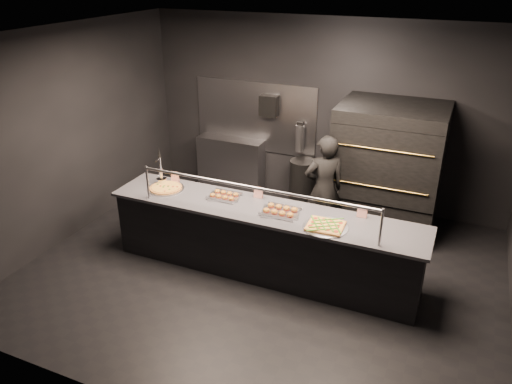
% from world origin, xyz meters
% --- Properties ---
extents(room, '(6.04, 6.00, 3.00)m').
position_xyz_m(room, '(-0.02, 0.05, 1.50)').
color(room, black).
rests_on(room, ground).
extents(service_counter, '(4.10, 0.78, 1.37)m').
position_xyz_m(service_counter, '(0.00, -0.00, 0.46)').
color(service_counter, black).
rests_on(service_counter, ground).
extents(pizza_oven, '(1.50, 1.23, 1.91)m').
position_xyz_m(pizza_oven, '(1.20, 1.90, 0.97)').
color(pizza_oven, black).
rests_on(pizza_oven, ground).
extents(prep_shelf, '(1.20, 0.35, 0.90)m').
position_xyz_m(prep_shelf, '(-1.60, 2.32, 0.45)').
color(prep_shelf, '#99999E').
rests_on(prep_shelf, ground).
extents(towel_dispenser, '(0.30, 0.20, 0.35)m').
position_xyz_m(towel_dispenser, '(-0.90, 2.39, 1.55)').
color(towel_dispenser, black).
rests_on(towel_dispenser, room).
extents(fire_extinguisher, '(0.14, 0.14, 0.51)m').
position_xyz_m(fire_extinguisher, '(-0.35, 2.40, 1.06)').
color(fire_extinguisher, '#B2B2B7').
rests_on(fire_extinguisher, room).
extents(beer_tap, '(0.14, 0.20, 0.53)m').
position_xyz_m(beer_tap, '(-1.60, 0.15, 1.07)').
color(beer_tap, silver).
rests_on(beer_tap, service_counter).
extents(round_pizza, '(0.50, 0.50, 0.03)m').
position_xyz_m(round_pizza, '(-1.45, 0.02, 0.94)').
color(round_pizza, silver).
rests_on(round_pizza, service_counter).
extents(slider_tray_a, '(0.46, 0.38, 0.06)m').
position_xyz_m(slider_tray_a, '(-0.60, 0.10, 0.94)').
color(slider_tray_a, silver).
rests_on(slider_tray_a, service_counter).
extents(slider_tray_b, '(0.52, 0.43, 0.07)m').
position_xyz_m(slider_tray_b, '(0.24, -0.02, 0.95)').
color(slider_tray_b, silver).
rests_on(slider_tray_b, service_counter).
extents(square_pizza, '(0.53, 0.53, 0.05)m').
position_xyz_m(square_pizza, '(0.85, -0.15, 0.94)').
color(square_pizza, silver).
rests_on(square_pizza, service_counter).
extents(condiment_jar, '(0.14, 0.05, 0.09)m').
position_xyz_m(condiment_jar, '(-1.63, 0.21, 0.96)').
color(condiment_jar, silver).
rests_on(condiment_jar, service_counter).
extents(tent_cards, '(2.76, 0.04, 0.15)m').
position_xyz_m(tent_cards, '(-0.16, 0.28, 1.00)').
color(tent_cards, white).
rests_on(tent_cards, service_counter).
extents(trash_bin, '(0.44, 0.44, 0.74)m').
position_xyz_m(trash_bin, '(-0.21, 2.22, 0.37)').
color(trash_bin, black).
rests_on(trash_bin, ground).
extents(worker, '(0.70, 0.63, 1.59)m').
position_xyz_m(worker, '(0.45, 1.16, 0.80)').
color(worker, black).
rests_on(worker, ground).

